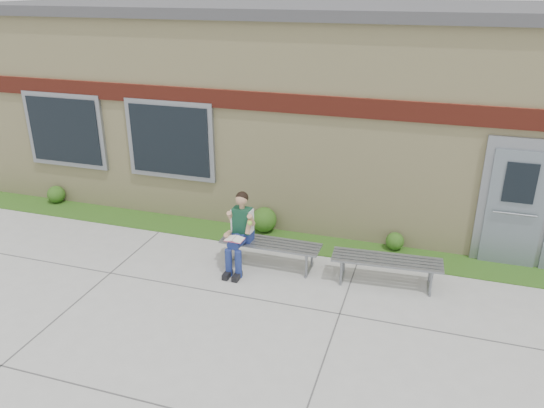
% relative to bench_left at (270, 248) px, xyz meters
% --- Properties ---
extents(ground, '(80.00, 80.00, 0.00)m').
position_rel_bench_left_xyz_m(ground, '(0.45, -1.60, -0.35)').
color(ground, '#9E9E99').
rests_on(ground, ground).
extents(grass_strip, '(16.00, 0.80, 0.02)m').
position_rel_bench_left_xyz_m(grass_strip, '(0.45, 1.00, -0.34)').
color(grass_strip, '#234813').
rests_on(grass_strip, ground).
extents(school_building, '(16.20, 6.22, 4.20)m').
position_rel_bench_left_xyz_m(school_building, '(0.45, 4.39, 1.75)').
color(school_building, beige).
rests_on(school_building, ground).
extents(bench_left, '(1.76, 0.50, 0.46)m').
position_rel_bench_left_xyz_m(bench_left, '(0.00, 0.00, 0.00)').
color(bench_left, slate).
rests_on(bench_left, ground).
extents(bench_right, '(1.81, 0.61, 0.46)m').
position_rel_bench_left_xyz_m(bench_right, '(2.00, 0.00, 0.01)').
color(bench_right, slate).
rests_on(bench_right, ground).
extents(girl, '(0.49, 0.82, 1.37)m').
position_rel_bench_left_xyz_m(girl, '(-0.48, -0.21, 0.36)').
color(girl, navy).
rests_on(girl, ground).
extents(shrub_west, '(0.39, 0.39, 0.39)m').
position_rel_bench_left_xyz_m(shrub_west, '(-5.48, 1.25, -0.14)').
color(shrub_west, '#234813').
rests_on(shrub_west, grass_strip).
extents(shrub_mid, '(0.50, 0.50, 0.50)m').
position_rel_bench_left_xyz_m(shrub_mid, '(-0.54, 1.25, -0.08)').
color(shrub_mid, '#234813').
rests_on(shrub_mid, grass_strip).
extents(shrub_east, '(0.33, 0.33, 0.33)m').
position_rel_bench_left_xyz_m(shrub_east, '(2.03, 1.25, -0.16)').
color(shrub_east, '#234813').
rests_on(shrub_east, grass_strip).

